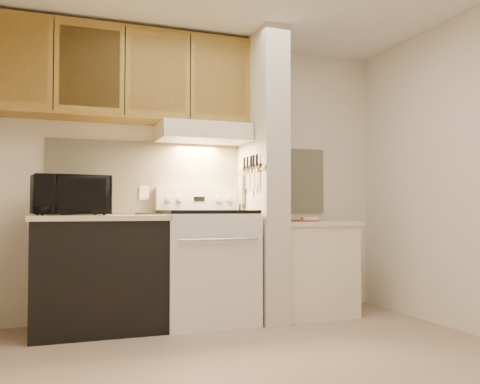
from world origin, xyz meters
name	(u,v)px	position (x,y,z in m)	size (l,w,h in m)	color
floor	(257,361)	(0.00, 0.00, 0.00)	(3.60, 3.60, 0.00)	tan
wall_back	(196,177)	(0.00, 1.50, 1.25)	(3.60, 0.02, 2.50)	#F0E3CB
wall_right	(478,170)	(1.80, 0.00, 1.25)	(0.02, 3.00, 2.50)	#F0E3CB
backsplash	(197,179)	(0.00, 1.49, 1.24)	(2.60, 0.02, 0.63)	beige
range_body	(207,268)	(0.00, 1.16, 0.46)	(0.76, 0.65, 0.92)	silver
oven_window	(218,267)	(0.00, 0.84, 0.50)	(0.50, 0.01, 0.30)	black
oven_handle	(219,239)	(0.00, 0.80, 0.72)	(0.02, 0.02, 0.65)	silver
cooktop	(207,212)	(0.00, 1.16, 0.94)	(0.74, 0.64, 0.03)	black
range_backguard	(198,199)	(0.00, 1.44, 1.05)	(0.76, 0.08, 0.20)	silver
range_display	(199,199)	(0.00, 1.40, 1.05)	(0.10, 0.01, 0.04)	black
range_knob_left_outer	(168,199)	(-0.28, 1.40, 1.05)	(0.05, 0.05, 0.02)	silver
range_knob_left_inner	(180,199)	(-0.18, 1.40, 1.05)	(0.05, 0.05, 0.02)	silver
range_knob_right_inner	(219,199)	(0.18, 1.40, 1.05)	(0.05, 0.05, 0.02)	silver
range_knob_right_outer	(229,199)	(0.28, 1.40, 1.05)	(0.05, 0.05, 0.02)	silver
dishwasher_front	(99,275)	(-0.88, 1.17, 0.43)	(1.00, 0.63, 0.87)	black
left_countertop	(99,218)	(-0.88, 1.17, 0.89)	(1.04, 0.67, 0.04)	beige
spoon_rest	(148,214)	(-0.48, 1.24, 0.92)	(0.21, 0.07, 0.01)	black
teal_jar	(67,208)	(-1.12, 1.06, 0.96)	(0.10, 0.10, 0.11)	#2D6C5E
outlet	(144,193)	(-0.48, 1.48, 1.10)	(0.08, 0.01, 0.12)	#EEE3C7
microwave	(70,195)	(-1.10, 1.15, 1.06)	(0.56, 0.38, 0.31)	black
partition_pillar	(262,176)	(0.51, 1.15, 1.25)	(0.22, 0.70, 2.50)	beige
pillar_trim	(250,170)	(0.39, 1.15, 1.30)	(0.01, 0.70, 0.04)	olive
knife_strip	(252,167)	(0.39, 1.10, 1.32)	(0.02, 0.42, 0.04)	black
knife_blade_a	(257,178)	(0.38, 0.95, 1.22)	(0.01, 0.04, 0.16)	silver
knife_handle_a	(257,160)	(0.38, 0.95, 1.37)	(0.02, 0.02, 0.10)	black
knife_blade_b	(254,179)	(0.38, 1.01, 1.21)	(0.01, 0.04, 0.18)	silver
knife_handle_b	(253,161)	(0.38, 1.03, 1.37)	(0.02, 0.02, 0.10)	black
knife_blade_c	(251,181)	(0.38, 1.09, 1.20)	(0.01, 0.04, 0.20)	silver
knife_handle_c	(251,161)	(0.38, 1.09, 1.37)	(0.02, 0.02, 0.10)	black
knife_blade_d	(247,179)	(0.38, 1.19, 1.22)	(0.01, 0.04, 0.16)	silver
knife_handle_d	(247,162)	(0.38, 1.17, 1.37)	(0.02, 0.02, 0.10)	black
knife_blade_e	(244,181)	(0.38, 1.26, 1.21)	(0.01, 0.04, 0.18)	silver
knife_handle_e	(244,163)	(0.38, 1.25, 1.37)	(0.02, 0.02, 0.10)	black
oven_mitt	(242,190)	(0.38, 1.32, 1.13)	(0.03, 0.11, 0.26)	gray
right_cab_base	(309,270)	(0.97, 1.15, 0.40)	(0.70, 0.60, 0.81)	#EEE3C7
right_countertop	(309,223)	(0.97, 1.15, 0.83)	(0.74, 0.64, 0.04)	beige
red_folder	(299,221)	(0.79, 1.00, 0.85)	(0.21, 0.29, 0.01)	maroon
white_box	(309,219)	(0.92, 1.05, 0.87)	(0.14, 0.09, 0.04)	white
range_hood	(203,133)	(0.00, 1.28, 1.62)	(0.78, 0.44, 0.15)	#EEE3C7
hood_lip	(210,135)	(0.00, 1.07, 1.58)	(0.78, 0.04, 0.06)	#EEE3C7
upper_cabinets	(123,75)	(-0.69, 1.32, 2.08)	(2.18, 0.33, 0.77)	olive
cab_door_a	(15,60)	(-1.51, 1.17, 2.08)	(0.46, 0.01, 0.63)	olive
cab_gap_a	(54,64)	(-1.23, 1.16, 2.08)	(0.01, 0.01, 0.73)	black
cab_door_b	(90,67)	(-0.96, 1.17, 2.08)	(0.46, 0.01, 0.63)	olive
cab_gap_b	(125,70)	(-0.69, 1.16, 2.08)	(0.01, 0.01, 0.73)	black
cab_door_c	(158,73)	(-0.42, 1.17, 2.08)	(0.46, 0.01, 0.63)	olive
cab_gap_c	(190,76)	(-0.14, 1.16, 2.08)	(0.01, 0.01, 0.73)	black
cab_door_d	(221,79)	(0.13, 1.17, 2.08)	(0.46, 0.01, 0.63)	olive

